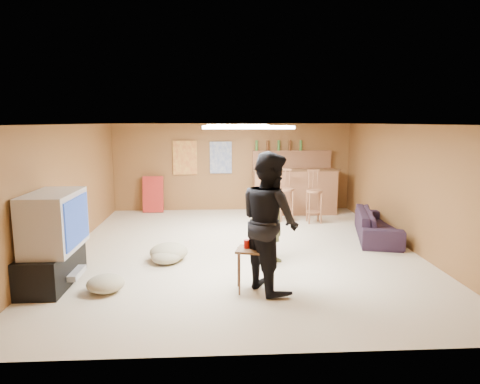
{
  "coord_description": "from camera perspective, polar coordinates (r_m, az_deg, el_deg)",
  "views": [
    {
      "loc": [
        -0.43,
        -7.34,
        2.24
      ],
      "look_at": [
        0.0,
        0.2,
        1.0
      ],
      "focal_mm": 32.0,
      "sensor_mm": 36.0,
      "label": 1
    }
  ],
  "objects": [
    {
      "name": "ground",
      "position": [
        7.69,
        0.09,
        -7.62
      ],
      "size": [
        7.0,
        7.0,
        0.0
      ],
      "primitive_type": "plane",
      "color": "beige",
      "rests_on": "ground"
    },
    {
      "name": "ceiling",
      "position": [
        7.35,
        0.09,
        9.01
      ],
      "size": [
        6.0,
        7.0,
        0.02
      ],
      "primitive_type": "cube",
      "color": "silver",
      "rests_on": "ground"
    },
    {
      "name": "wall_back",
      "position": [
        10.91,
        -0.99,
        3.33
      ],
      "size": [
        6.0,
        0.02,
        2.2
      ],
      "primitive_type": "cube",
      "color": "brown",
      "rests_on": "ground"
    },
    {
      "name": "wall_front",
      "position": [
        4.03,
        3.03,
        -7.15
      ],
      "size": [
        6.0,
        0.02,
        2.2
      ],
      "primitive_type": "cube",
      "color": "brown",
      "rests_on": "ground"
    },
    {
      "name": "wall_left",
      "position": [
        7.86,
        -22.32,
        0.28
      ],
      "size": [
        0.02,
        7.0,
        2.2
      ],
      "primitive_type": "cube",
      "color": "brown",
      "rests_on": "ground"
    },
    {
      "name": "wall_right",
      "position": [
        8.18,
        21.56,
        0.66
      ],
      "size": [
        0.02,
        7.0,
        2.2
      ],
      "primitive_type": "cube",
      "color": "brown",
      "rests_on": "ground"
    },
    {
      "name": "tv_stand",
      "position": [
        6.58,
        -23.77,
        -9.1
      ],
      "size": [
        0.55,
        1.3,
        0.5
      ],
      "primitive_type": "cube",
      "color": "black",
      "rests_on": "ground"
    },
    {
      "name": "dvd_box",
      "position": [
        6.54,
        -21.88,
        -10.02
      ],
      "size": [
        0.35,
        0.5,
        0.08
      ],
      "primitive_type": "cube",
      "color": "#B2B2B7",
      "rests_on": "tv_stand"
    },
    {
      "name": "tv_body",
      "position": [
        6.39,
        -23.56,
        -3.58
      ],
      "size": [
        0.6,
        1.1,
        0.8
      ],
      "primitive_type": "cube",
      "color": "#B2B2B7",
      "rests_on": "tv_stand"
    },
    {
      "name": "tv_screen",
      "position": [
        6.29,
        -20.91,
        -3.61
      ],
      "size": [
        0.02,
        0.95,
        0.65
      ],
      "primitive_type": "cube",
      "color": "navy",
      "rests_on": "tv_body"
    },
    {
      "name": "bar_counter",
      "position": [
        10.6,
        7.26,
        0.09
      ],
      "size": [
        2.0,
        0.6,
        1.1
      ],
      "primitive_type": "cube",
      "color": "brown",
      "rests_on": "ground"
    },
    {
      "name": "bar_lip",
      "position": [
        10.29,
        7.58,
        2.89
      ],
      "size": [
        2.1,
        0.12,
        0.05
      ],
      "primitive_type": "cube",
      "color": "#432915",
      "rests_on": "bar_counter"
    },
    {
      "name": "bar_shelf",
      "position": [
        10.94,
        6.94,
        5.39
      ],
      "size": [
        2.0,
        0.18,
        0.05
      ],
      "primitive_type": "cube",
      "color": "brown",
      "rests_on": "bar_backing"
    },
    {
      "name": "bar_backing",
      "position": [
        10.98,
        6.89,
        3.83
      ],
      "size": [
        2.0,
        0.14,
        0.6
      ],
      "primitive_type": "cube",
      "color": "brown",
      "rests_on": "bar_counter"
    },
    {
      "name": "poster_left",
      "position": [
        10.86,
        -7.35,
        4.56
      ],
      "size": [
        0.6,
        0.03,
        0.85
      ],
      "primitive_type": "cube",
      "color": "#BF3F26",
      "rests_on": "wall_back"
    },
    {
      "name": "poster_right",
      "position": [
        10.84,
        -2.58,
        4.61
      ],
      "size": [
        0.55,
        0.03,
        0.8
      ],
      "primitive_type": "cube",
      "color": "#334C99",
      "rests_on": "wall_back"
    },
    {
      "name": "folding_chair_stack",
      "position": [
        10.9,
        -11.5,
        -0.31
      ],
      "size": [
        0.5,
        0.26,
        0.91
      ],
      "primitive_type": "cube",
      "rotation": [
        -0.14,
        0.0,
        0.0
      ],
      "color": "red",
      "rests_on": "ground"
    },
    {
      "name": "ceiling_panel_front",
      "position": [
        5.85,
        0.96,
        8.63
      ],
      "size": [
        1.2,
        0.6,
        0.04
      ],
      "primitive_type": "cube",
      "color": "white",
      "rests_on": "ceiling"
    },
    {
      "name": "ceiling_panel_back",
      "position": [
        8.55,
        -0.39,
        8.86
      ],
      "size": [
        1.2,
        0.6,
        0.04
      ],
      "primitive_type": "cube",
      "color": "white",
      "rests_on": "ceiling"
    },
    {
      "name": "person_olive",
      "position": [
        6.71,
        4.33,
        -2.39
      ],
      "size": [
        0.64,
        0.76,
        1.76
      ],
      "primitive_type": "imported",
      "rotation": [
        0.0,
        0.0,
        1.17
      ],
      "color": "#5F6439",
      "rests_on": "ground"
    },
    {
      "name": "person_black",
      "position": [
        5.71,
        3.97,
        -3.92
      ],
      "size": [
        1.01,
        1.12,
        1.87
      ],
      "primitive_type": "imported",
      "rotation": [
        0.0,
        0.0,
        1.99
      ],
      "color": "black",
      "rests_on": "ground"
    },
    {
      "name": "sofa",
      "position": [
        8.73,
        17.89,
        -4.15
      ],
      "size": [
        1.17,
        2.0,
        0.55
      ],
      "primitive_type": "imported",
      "rotation": [
        0.0,
        0.0,
        1.32
      ],
      "color": "black",
      "rests_on": "ground"
    },
    {
      "name": "tray_table",
      "position": [
        5.81,
        1.84,
        -10.31
      ],
      "size": [
        0.52,
        0.46,
        0.58
      ],
      "primitive_type": "cube",
      "rotation": [
        0.0,
        0.0,
        -0.26
      ],
      "color": "#432915",
      "rests_on": "ground"
    },
    {
      "name": "cup_red_near",
      "position": [
        5.75,
        0.91,
        -6.92
      ],
      "size": [
        0.1,
        0.1,
        0.11
      ],
      "primitive_type": "cylinder",
      "rotation": [
        0.0,
        0.0,
        0.27
      ],
      "color": "red",
      "rests_on": "tray_table"
    },
    {
      "name": "cup_red_far",
      "position": [
        5.61,
        2.97,
        -7.32
      ],
      "size": [
        0.11,
        0.11,
        0.12
      ],
      "primitive_type": "cylinder",
      "rotation": [
        0.0,
        0.0,
        -0.36
      ],
      "color": "red",
      "rests_on": "tray_table"
    },
    {
      "name": "cup_blue",
      "position": [
        5.84,
        3.31,
        -6.7
      ],
      "size": [
        0.09,
        0.09,
        0.11
      ],
      "primitive_type": "cylinder",
      "rotation": [
        0.0,
        0.0,
        -0.12
      ],
      "color": "#162F98",
      "rests_on": "tray_table"
    },
    {
      "name": "bar_stool_left",
      "position": [
        9.8,
        6.18,
        -0.45
      ],
      "size": [
        0.48,
        0.48,
        1.17
      ],
      "primitive_type": null,
      "rotation": [
        0.0,
        0.0,
        -0.35
      ],
      "color": "brown",
      "rests_on": "ground"
    },
    {
      "name": "bar_stool_right",
      "position": [
        9.67,
        9.88,
        -0.55
      ],
      "size": [
        0.47,
        0.47,
        1.21
      ],
      "primitive_type": null,
      "rotation": [
        0.0,
        0.0,
        0.28
      ],
      "color": "brown",
      "rests_on": "ground"
    },
    {
      "name": "cushion_near_tv",
      "position": [
        7.16,
        -9.47,
        -7.87
      ],
      "size": [
        0.78,
        0.78,
        0.28
      ],
      "primitive_type": "ellipsoid",
      "rotation": [
        0.0,
        0.0,
        -0.3
      ],
      "color": "tan",
      "rests_on": "ground"
    },
    {
      "name": "cushion_mid",
      "position": [
        7.03,
        -9.8,
        -8.47
      ],
      "size": [
        0.58,
        0.58,
        0.22
      ],
      "primitive_type": "ellipsoid",
      "rotation": [
        0.0,
        0.0,
        0.2
      ],
      "color": "tan",
      "rests_on": "ground"
    },
    {
      "name": "cushion_far",
      "position": [
        6.09,
        -17.49,
        -11.56
      ],
      "size": [
        0.59,
        0.59,
        0.22
      ],
      "primitive_type": "ellipsoid",
      "rotation": [
        0.0,
        0.0,
        0.21
      ],
      "color": "tan",
      "rests_on": "ground"
    },
    {
      "name": "bottle_row",
      "position": [
        10.85,
        5.19,
        6.21
      ],
      "size": [
        1.2,
        0.08,
        0.26
      ],
      "primitive_type": null,
      "color": "#3F7233",
      "rests_on": "bar_shelf"
    }
  ]
}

